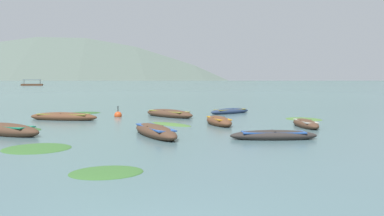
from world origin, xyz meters
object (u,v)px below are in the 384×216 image
rowboat_6 (306,124)px  rowboat_7 (230,111)px  rowboat_5 (64,117)px  rowboat_4 (5,130)px  mooring_buoy (118,115)px  rowboat_0 (169,114)px  rowboat_1 (155,131)px  rowboat_3 (219,121)px  rowboat_2 (274,136)px  ferry_0 (32,85)px

rowboat_6 → rowboat_7: bearing=113.7°
rowboat_5 → rowboat_7: size_ratio=1.34×
rowboat_4 → rowboat_5: 6.66m
rowboat_6 → rowboat_7: rowboat_6 is taller
mooring_buoy → rowboat_6: bearing=-24.5°
rowboat_4 → mooring_buoy: size_ratio=4.81×
rowboat_0 → mooring_buoy: 3.26m
rowboat_5 → rowboat_7: rowboat_5 is taller
rowboat_1 → rowboat_5: 9.20m
rowboat_1 → rowboat_3: size_ratio=1.35×
rowboat_0 → rowboat_1: (0.54, -9.09, -0.00)m
rowboat_6 → mooring_buoy: (-10.82, 4.93, -0.05)m
rowboat_2 → rowboat_3: 5.65m
rowboat_3 → rowboat_7: bearing=84.3°
rowboat_0 → rowboat_1: rowboat_0 is taller
rowboat_1 → rowboat_3: 5.23m
rowboat_0 → rowboat_2: size_ratio=1.11×
rowboat_3 → ferry_0: ferry_0 is taller
rowboat_6 → ferry_0: (-78.27, 137.46, 0.29)m
rowboat_7 → rowboat_2: bearing=-83.4°
rowboat_7 → mooring_buoy: mooring_buoy is taller
rowboat_6 → rowboat_3: bearing=170.5°
rowboat_5 → mooring_buoy: (2.73, 2.18, -0.08)m
ferry_0 → rowboat_0: bearing=-61.9°
mooring_buoy → rowboat_5: bearing=-141.4°
rowboat_7 → ferry_0: size_ratio=0.38×
rowboat_1 → mooring_buoy: size_ratio=5.23×
rowboat_1 → rowboat_7: size_ratio=1.37×
rowboat_5 → rowboat_4: bearing=-90.0°
rowboat_1 → rowboat_5: rowboat_1 is taller
rowboat_2 → mooring_buoy: size_ratio=4.24×
rowboat_4 → rowboat_7: rowboat_4 is taller
rowboat_3 → rowboat_5: size_ratio=0.76×
rowboat_7 → mooring_buoy: size_ratio=3.82×
rowboat_7 → rowboat_1: bearing=-105.9°
rowboat_5 → ferry_0: size_ratio=0.51×
rowboat_5 → rowboat_2: bearing=-32.3°
ferry_0 → rowboat_2: bearing=-61.8°
rowboat_5 → rowboat_7: (9.93, 5.48, -0.03)m
ferry_0 → rowboat_5: bearing=-64.3°
rowboat_0 → rowboat_4: rowboat_4 is taller
rowboat_4 → rowboat_7: 15.68m
rowboat_0 → rowboat_4: bearing=-122.8°
rowboat_3 → rowboat_5: 9.40m
rowboat_6 → ferry_0: 158.18m
rowboat_1 → rowboat_4: rowboat_4 is taller
rowboat_1 → rowboat_7: 12.47m
rowboat_4 → ferry_0: 155.48m
ferry_0 → mooring_buoy: 148.71m
rowboat_3 → mooring_buoy: mooring_buoy is taller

